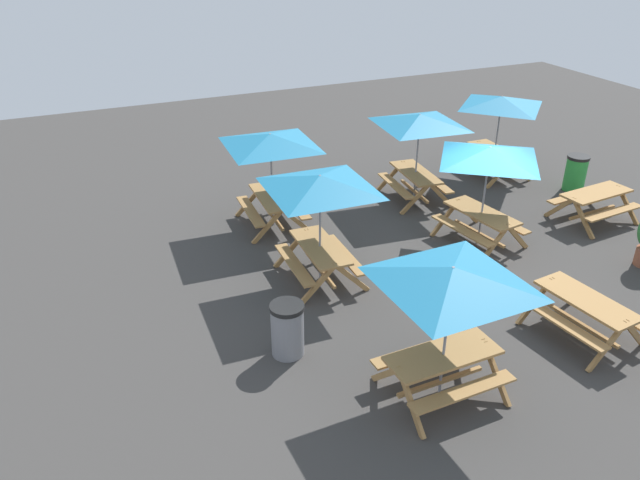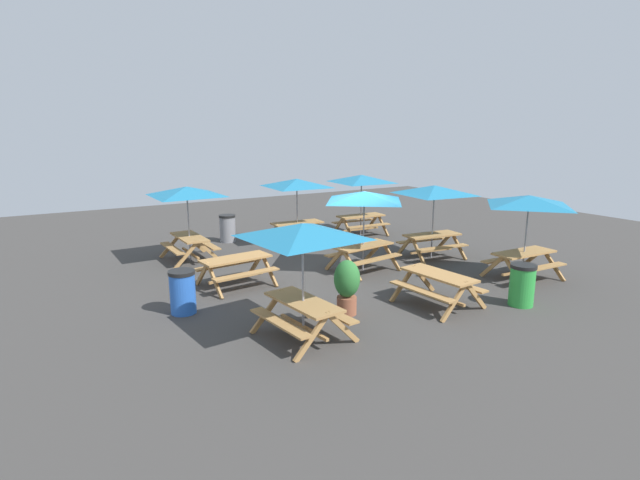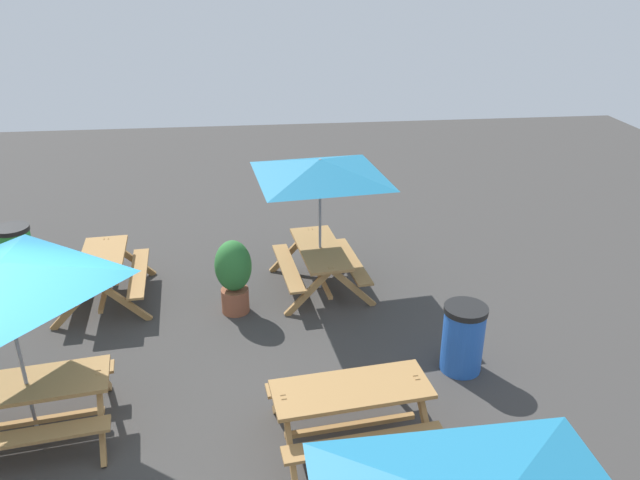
{
  "view_description": "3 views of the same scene",
  "coord_description": "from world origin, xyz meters",
  "px_view_note": "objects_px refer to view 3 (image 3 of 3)",
  "views": [
    {
      "loc": [
        9.83,
        -8.15,
        6.74
      ],
      "look_at": [
        -0.33,
        -3.69,
        0.9
      ],
      "focal_mm": 35.0,
      "sensor_mm": 36.0,
      "label": 1
    },
    {
      "loc": [
        7.79,
        11.63,
        4.06
      ],
      "look_at": [
        0.72,
        -0.32,
        0.9
      ],
      "focal_mm": 28.0,
      "sensor_mm": 36.0,
      "label": 2
    },
    {
      "loc": [
        2.32,
        -5.84,
        5.18
      ],
      "look_at": [
        3.4,
        3.57,
        0.9
      ],
      "focal_mm": 35.0,
      "sensor_mm": 36.0,
      "label": 3
    }
  ],
  "objects_px": {
    "trash_bin_green": "(17,253)",
    "potted_plant_0": "(234,273)",
    "picnic_table_2": "(320,178)",
    "picnic_table_6": "(351,402)",
    "picnic_table_8": "(103,270)",
    "picnic_table_7": "(4,289)",
    "trash_bin_blue": "(463,338)"
  },
  "relations": [
    {
      "from": "picnic_table_2",
      "to": "trash_bin_green",
      "type": "distance_m",
      "value": 5.53
    },
    {
      "from": "picnic_table_6",
      "to": "trash_bin_blue",
      "type": "relative_size",
      "value": 1.98
    },
    {
      "from": "trash_bin_green",
      "to": "picnic_table_8",
      "type": "bearing_deg",
      "value": -30.69
    },
    {
      "from": "trash_bin_green",
      "to": "potted_plant_0",
      "type": "bearing_deg",
      "value": -22.82
    },
    {
      "from": "picnic_table_7",
      "to": "trash_bin_blue",
      "type": "xyz_separation_m",
      "value": [
        5.41,
        0.73,
        -1.49
      ]
    },
    {
      "from": "picnic_table_8",
      "to": "potted_plant_0",
      "type": "bearing_deg",
      "value": -110.88
    },
    {
      "from": "potted_plant_0",
      "to": "trash_bin_green",
      "type": "bearing_deg",
      "value": 157.18
    },
    {
      "from": "picnic_table_2",
      "to": "picnic_table_7",
      "type": "xyz_separation_m",
      "value": [
        -3.75,
        -3.26,
        0.0
      ]
    },
    {
      "from": "picnic_table_6",
      "to": "potted_plant_0",
      "type": "bearing_deg",
      "value": 107.03
    },
    {
      "from": "picnic_table_7",
      "to": "trash_bin_green",
      "type": "bearing_deg",
      "value": 101.1
    },
    {
      "from": "picnic_table_6",
      "to": "picnic_table_8",
      "type": "xyz_separation_m",
      "value": [
        -3.49,
        3.74,
        0.0
      ]
    },
    {
      "from": "picnic_table_6",
      "to": "trash_bin_blue",
      "type": "xyz_separation_m",
      "value": [
        1.73,
        1.23,
        -0.07
      ]
    },
    {
      "from": "picnic_table_6",
      "to": "picnic_table_7",
      "type": "distance_m",
      "value": 3.98
    },
    {
      "from": "picnic_table_7",
      "to": "potted_plant_0",
      "type": "relative_size",
      "value": 1.89
    },
    {
      "from": "picnic_table_2",
      "to": "picnic_table_7",
      "type": "bearing_deg",
      "value": 124.7
    },
    {
      "from": "picnic_table_2",
      "to": "trash_bin_green",
      "type": "height_order",
      "value": "picnic_table_2"
    },
    {
      "from": "picnic_table_8",
      "to": "trash_bin_green",
      "type": "bearing_deg",
      "value": 54.35
    },
    {
      "from": "picnic_table_2",
      "to": "trash_bin_green",
      "type": "relative_size",
      "value": 2.87
    },
    {
      "from": "trash_bin_green",
      "to": "potted_plant_0",
      "type": "distance_m",
      "value": 4.12
    },
    {
      "from": "trash_bin_green",
      "to": "potted_plant_0",
      "type": "xyz_separation_m",
      "value": [
        3.8,
        -1.6,
        0.19
      ]
    },
    {
      "from": "trash_bin_blue",
      "to": "trash_bin_green",
      "type": "bearing_deg",
      "value": 153.05
    },
    {
      "from": "picnic_table_2",
      "to": "picnic_table_8",
      "type": "xyz_separation_m",
      "value": [
        -3.56,
        -0.02,
        -1.43
      ]
    },
    {
      "from": "picnic_table_8",
      "to": "trash_bin_blue",
      "type": "distance_m",
      "value": 5.8
    },
    {
      "from": "picnic_table_2",
      "to": "picnic_table_8",
      "type": "height_order",
      "value": "picnic_table_2"
    },
    {
      "from": "picnic_table_8",
      "to": "picnic_table_6",
      "type": "bearing_deg",
      "value": -141.94
    },
    {
      "from": "picnic_table_6",
      "to": "picnic_table_7",
      "type": "xyz_separation_m",
      "value": [
        -3.68,
        0.5,
        1.43
      ]
    },
    {
      "from": "picnic_table_7",
      "to": "trash_bin_green",
      "type": "xyz_separation_m",
      "value": [
        -1.48,
        4.23,
        -1.49
      ]
    },
    {
      "from": "picnic_table_6",
      "to": "picnic_table_8",
      "type": "distance_m",
      "value": 5.12
    },
    {
      "from": "picnic_table_8",
      "to": "trash_bin_blue",
      "type": "xyz_separation_m",
      "value": [
        5.22,
        -2.51,
        -0.07
      ]
    },
    {
      "from": "picnic_table_6",
      "to": "trash_bin_blue",
      "type": "height_order",
      "value": "trash_bin_blue"
    },
    {
      "from": "trash_bin_blue",
      "to": "picnic_table_6",
      "type": "bearing_deg",
      "value": -144.69
    },
    {
      "from": "picnic_table_6",
      "to": "picnic_table_8",
      "type": "height_order",
      "value": "same"
    }
  ]
}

